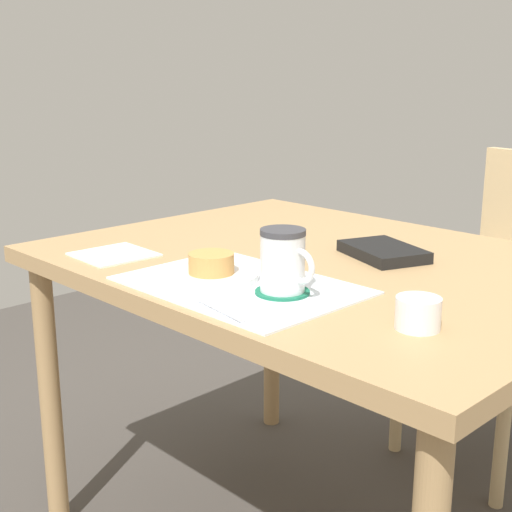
{
  "coord_description": "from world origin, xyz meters",
  "views": [
    {
      "loc": [
        0.94,
        -1.12,
        1.1
      ],
      "look_at": [
        0.03,
        -0.22,
        0.77
      ],
      "focal_mm": 50.0,
      "sensor_mm": 36.0,
      "label": 1
    }
  ],
  "objects_px": {
    "wooden_chair": "(510,291)",
    "coffee_mug": "(284,260)",
    "dining_table": "(321,292)",
    "pastry": "(211,263)",
    "small_book": "(383,252)",
    "pastry_plate": "(212,276)",
    "sugar_bowl": "(418,313)"
  },
  "relations": [
    {
      "from": "coffee_mug",
      "to": "sugar_bowl",
      "type": "height_order",
      "value": "coffee_mug"
    },
    {
      "from": "pastry",
      "to": "small_book",
      "type": "distance_m",
      "value": 0.4
    },
    {
      "from": "wooden_chair",
      "to": "pastry_plate",
      "type": "distance_m",
      "value": 1.05
    },
    {
      "from": "wooden_chair",
      "to": "pastry_plate",
      "type": "relative_size",
      "value": 4.93
    },
    {
      "from": "pastry",
      "to": "small_book",
      "type": "bearing_deg",
      "value": 72.24
    },
    {
      "from": "pastry_plate",
      "to": "pastry",
      "type": "bearing_deg",
      "value": 0.0
    },
    {
      "from": "dining_table",
      "to": "small_book",
      "type": "distance_m",
      "value": 0.16
    },
    {
      "from": "wooden_chair",
      "to": "pastry",
      "type": "bearing_deg",
      "value": 92.1
    },
    {
      "from": "dining_table",
      "to": "small_book",
      "type": "height_order",
      "value": "small_book"
    },
    {
      "from": "pastry_plate",
      "to": "pastry",
      "type": "distance_m",
      "value": 0.03
    },
    {
      "from": "wooden_chair",
      "to": "sugar_bowl",
      "type": "height_order",
      "value": "wooden_chair"
    },
    {
      "from": "pastry_plate",
      "to": "pastry",
      "type": "relative_size",
      "value": 2.07
    },
    {
      "from": "coffee_mug",
      "to": "sugar_bowl",
      "type": "xyz_separation_m",
      "value": [
        0.26,
        0.03,
        -0.04
      ]
    },
    {
      "from": "dining_table",
      "to": "coffee_mug",
      "type": "bearing_deg",
      "value": -63.72
    },
    {
      "from": "wooden_chair",
      "to": "dining_table",
      "type": "bearing_deg",
      "value": 92.45
    },
    {
      "from": "dining_table",
      "to": "wooden_chair",
      "type": "bearing_deg",
      "value": 84.49
    },
    {
      "from": "pastry",
      "to": "dining_table",
      "type": "bearing_deg",
      "value": 83.2
    },
    {
      "from": "wooden_chair",
      "to": "sugar_bowl",
      "type": "relative_size",
      "value": 12.51
    },
    {
      "from": "sugar_bowl",
      "to": "small_book",
      "type": "xyz_separation_m",
      "value": [
        -0.29,
        0.32,
        -0.01
      ]
    },
    {
      "from": "small_book",
      "to": "pastry",
      "type": "bearing_deg",
      "value": -86.77
    },
    {
      "from": "pastry_plate",
      "to": "dining_table",
      "type": "bearing_deg",
      "value": 83.2
    },
    {
      "from": "sugar_bowl",
      "to": "pastry_plate",
      "type": "bearing_deg",
      "value": -171.94
    },
    {
      "from": "wooden_chair",
      "to": "pastry",
      "type": "relative_size",
      "value": 10.18
    },
    {
      "from": "dining_table",
      "to": "small_book",
      "type": "xyz_separation_m",
      "value": [
        0.09,
        0.1,
        0.09
      ]
    },
    {
      "from": "coffee_mug",
      "to": "small_book",
      "type": "relative_size",
      "value": 0.63
    },
    {
      "from": "dining_table",
      "to": "pastry_plate",
      "type": "relative_size",
      "value": 6.43
    },
    {
      "from": "small_book",
      "to": "pastry_plate",
      "type": "bearing_deg",
      "value": -86.77
    },
    {
      "from": "pastry",
      "to": "small_book",
      "type": "relative_size",
      "value": 0.48
    },
    {
      "from": "wooden_chair",
      "to": "coffee_mug",
      "type": "xyz_separation_m",
      "value": [
        0.05,
        -0.99,
        0.29
      ]
    },
    {
      "from": "pastry",
      "to": "coffee_mug",
      "type": "xyz_separation_m",
      "value": [
        0.16,
        0.03,
        0.03
      ]
    },
    {
      "from": "wooden_chair",
      "to": "pastry_plate",
      "type": "bearing_deg",
      "value": 92.1
    },
    {
      "from": "pastry",
      "to": "sugar_bowl",
      "type": "xyz_separation_m",
      "value": [
        0.41,
        0.06,
        -0.01
      ]
    }
  ]
}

